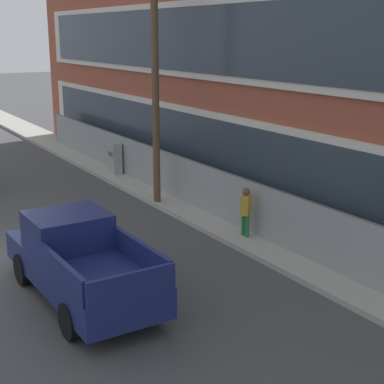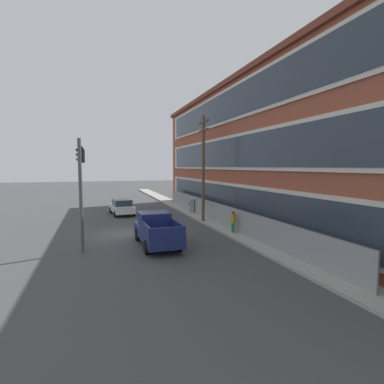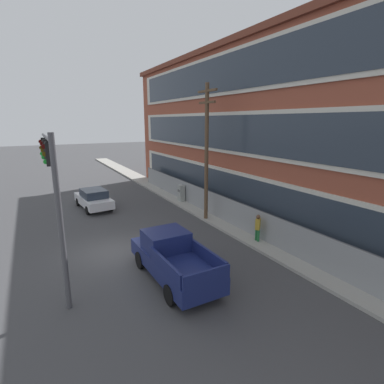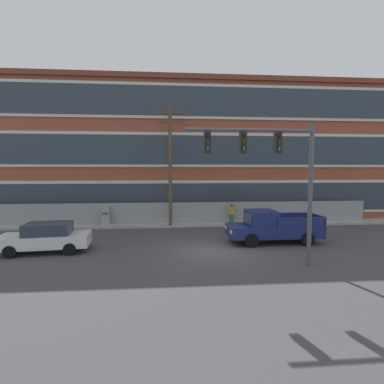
# 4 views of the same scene
# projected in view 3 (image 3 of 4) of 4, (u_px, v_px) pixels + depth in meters

# --- Properties ---
(ground_plane) EXTENTS (160.00, 160.00, 0.00)m
(ground_plane) POSITION_uv_depth(u_px,v_px,m) (115.00, 252.00, 15.85)
(ground_plane) COLOR #424244
(sidewalk_building_side) EXTENTS (80.00, 1.94, 0.16)m
(sidewalk_building_side) POSITION_uv_depth(u_px,v_px,m) (233.00, 227.00, 19.35)
(sidewalk_building_side) COLOR #9E9B93
(sidewalk_building_side) RESTS_ON ground
(brick_mill_building) EXTENTS (40.03, 12.04, 11.94)m
(brick_mill_building) POSITION_uv_depth(u_px,v_px,m) (323.00, 132.00, 20.35)
(brick_mill_building) COLOR brown
(brick_mill_building) RESTS_ON ground
(chain_link_fence) EXTENTS (29.70, 0.06, 1.83)m
(chain_link_fence) POSITION_uv_depth(u_px,v_px,m) (226.00, 210.00, 20.00)
(chain_link_fence) COLOR gray
(chain_link_fence) RESTS_ON ground
(traffic_signal_mast) EXTENTS (5.73, 0.43, 6.41)m
(traffic_signal_mast) POSITION_uv_depth(u_px,v_px,m) (52.00, 176.00, 11.57)
(traffic_signal_mast) COLOR #4C4C51
(traffic_signal_mast) RESTS_ON ground
(pickup_truck_navy) EXTENTS (5.60, 2.19, 1.96)m
(pickup_truck_navy) POSITION_uv_depth(u_px,v_px,m) (172.00, 258.00, 13.06)
(pickup_truck_navy) COLOR navy
(pickup_truck_navy) RESTS_ON ground
(sedan_white) EXTENTS (4.69, 2.32, 1.56)m
(sedan_white) POSITION_uv_depth(u_px,v_px,m) (94.00, 199.00, 23.49)
(sedan_white) COLOR silver
(sedan_white) RESTS_ON ground
(utility_pole_near_corner) EXTENTS (2.18, 0.26, 9.09)m
(utility_pole_near_corner) POSITION_uv_depth(u_px,v_px,m) (207.00, 149.00, 19.69)
(utility_pole_near_corner) COLOR brown
(utility_pole_near_corner) RESTS_ON ground
(electrical_cabinet) EXTENTS (0.61, 0.44, 1.52)m
(electrical_cabinet) POSITION_uv_depth(u_px,v_px,m) (181.00, 194.00, 25.12)
(electrical_cabinet) COLOR #939993
(electrical_cabinet) RESTS_ON ground
(pedestrian_near_cabinet) EXTENTS (0.44, 0.46, 1.69)m
(pedestrian_near_cabinet) POSITION_uv_depth(u_px,v_px,m) (258.00, 227.00, 16.72)
(pedestrian_near_cabinet) COLOR #236B38
(pedestrian_near_cabinet) RESTS_ON ground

